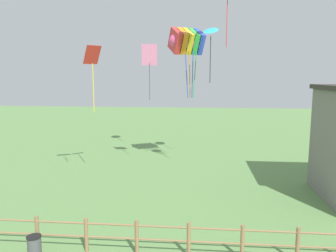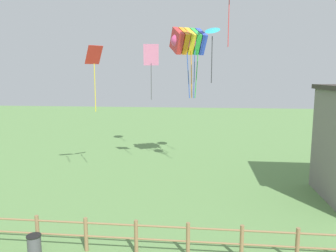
{
  "view_description": "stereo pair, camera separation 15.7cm",
  "coord_description": "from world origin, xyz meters",
  "px_view_note": "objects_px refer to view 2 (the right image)",
  "views": [
    {
      "loc": [
        1.2,
        -4.82,
        6.24
      ],
      "look_at": [
        0.0,
        7.79,
        4.29
      ],
      "focal_mm": 35.0,
      "sensor_mm": 36.0,
      "label": 1
    },
    {
      "loc": [
        1.36,
        -4.8,
        6.24
      ],
      "look_at": [
        0.0,
        7.79,
        4.29
      ],
      "focal_mm": 35.0,
      "sensor_mm": 36.0,
      "label": 2
    }
  ],
  "objects_px": {
    "kite_rainbow_parafoil": "(188,41)",
    "kite_red_diamond": "(94,63)",
    "trash_bin": "(34,247)",
    "kite_pink_diamond": "(151,60)",
    "kite_cyan_delta": "(212,33)"
  },
  "relations": [
    {
      "from": "kite_rainbow_parafoil",
      "to": "kite_red_diamond",
      "type": "xyz_separation_m",
      "value": [
        -5.42,
        -2.53,
        -1.44
      ]
    },
    {
      "from": "trash_bin",
      "to": "kite_pink_diamond",
      "type": "height_order",
      "value": "kite_pink_diamond"
    },
    {
      "from": "kite_cyan_delta",
      "to": "kite_pink_diamond",
      "type": "bearing_deg",
      "value": 155.31
    },
    {
      "from": "trash_bin",
      "to": "kite_red_diamond",
      "type": "relative_size",
      "value": 0.22
    },
    {
      "from": "trash_bin",
      "to": "kite_pink_diamond",
      "type": "relative_size",
      "value": 0.24
    },
    {
      "from": "kite_rainbow_parafoil",
      "to": "kite_pink_diamond",
      "type": "xyz_separation_m",
      "value": [
        -2.36,
        -0.41,
        -1.17
      ]
    },
    {
      "from": "kite_rainbow_parafoil",
      "to": "kite_cyan_delta",
      "type": "xyz_separation_m",
      "value": [
        1.47,
        -2.17,
        0.2
      ]
    },
    {
      "from": "trash_bin",
      "to": "kite_cyan_delta",
      "type": "bearing_deg",
      "value": 57.01
    },
    {
      "from": "trash_bin",
      "to": "kite_red_diamond",
      "type": "distance_m",
      "value": 11.25
    },
    {
      "from": "kite_rainbow_parafoil",
      "to": "kite_cyan_delta",
      "type": "distance_m",
      "value": 2.63
    },
    {
      "from": "kite_pink_diamond",
      "to": "kite_cyan_delta",
      "type": "xyz_separation_m",
      "value": [
        3.82,
        -1.76,
        1.37
      ]
    },
    {
      "from": "trash_bin",
      "to": "kite_pink_diamond",
      "type": "distance_m",
      "value": 13.34
    },
    {
      "from": "kite_rainbow_parafoil",
      "to": "kite_red_diamond",
      "type": "distance_m",
      "value": 6.15
    },
    {
      "from": "trash_bin",
      "to": "kite_red_diamond",
      "type": "height_order",
      "value": "kite_red_diamond"
    },
    {
      "from": "kite_cyan_delta",
      "to": "kite_red_diamond",
      "type": "relative_size",
      "value": 0.84
    }
  ]
}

